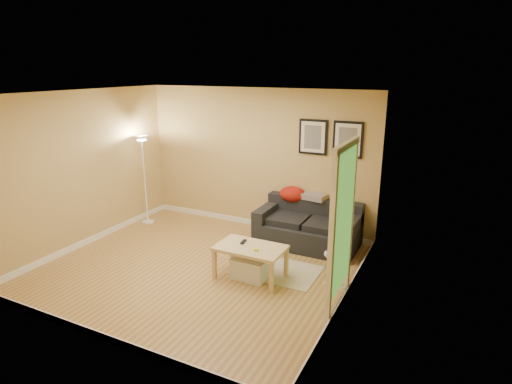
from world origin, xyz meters
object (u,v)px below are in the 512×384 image
Objects in this scene: sofa at (308,225)px; floor_lamp at (145,182)px; book_stack at (336,251)px; storage_bin at (250,268)px; coffee_table at (251,262)px; side_table at (335,270)px.

sofa is 0.98× the size of floor_lamp.
storage_bin is at bearing -170.99° from book_stack.
coffee_table reaches higher than storage_bin.
floor_lamp is (-4.02, 0.85, 0.28)m from book_stack.
floor_lamp reaches higher than storage_bin.
sofa is at bearing 57.58° from coffee_table.
side_table is (1.17, 0.29, 0.00)m from coffee_table.
coffee_table is 1.20m from side_table.
storage_bin is 0.30× the size of floor_lamp.
sofa is 1.51m from coffee_table.
book_stack is 4.12m from floor_lamp.
sofa is at bearing 120.28° from book_stack.
sofa reaches higher than book_stack.
storage_bin is 1.26m from book_stack.
side_table is at bearing -54.95° from sofa.
side_table is at bearing -5.47° from coffee_table.
coffee_table is 0.09m from storage_bin.
book_stack reaches higher than side_table.
storage_bin is at bearing -91.70° from coffee_table.
sofa is at bearing 6.09° from floor_lamp.
sofa is 1.53m from storage_bin.
storage_bin is 2.02× the size of book_stack.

